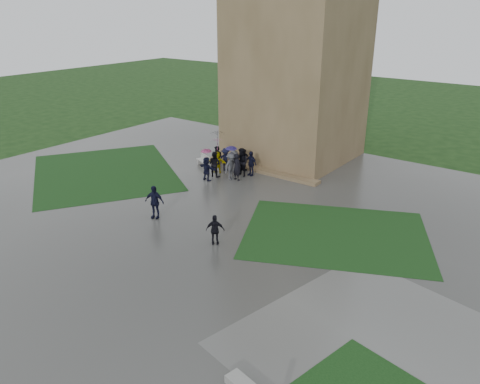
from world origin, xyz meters
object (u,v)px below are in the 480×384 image
Objects in this scene: tower at (298,32)px; pedestrian_mid at (154,202)px; bench at (204,161)px; pedestrian_near at (215,230)px.

tower is 9.74× the size of pedestrian_mid.
pedestrian_near reaches higher than bench.
bench is 8.97m from pedestrian_mid.
bench is at bearing 94.29° from pedestrian_mid.
pedestrian_near is at bearing -24.59° from pedestrian_mid.
bench is (-3.86, -5.88, -8.57)m from tower.
pedestrian_mid is at bearing -43.58° from bench.
pedestrian_mid is at bearing -90.90° from tower.
pedestrian_mid is at bearing -38.65° from pedestrian_near.
tower reaches higher than pedestrian_near.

